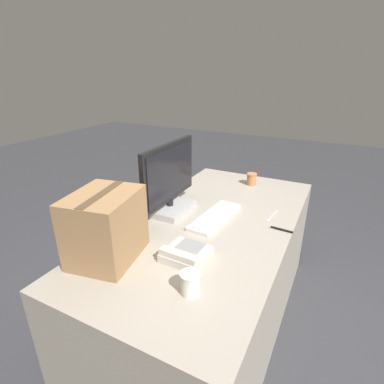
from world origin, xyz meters
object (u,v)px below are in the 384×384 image
keyboard (215,217)px  spoon (270,217)px  paper_cup_right (251,179)px  desk_phone (186,254)px  monitor (169,184)px  pen_marker (282,230)px  cardboard_box (106,227)px  paper_cup_left (190,283)px

keyboard → spoon: size_ratio=2.60×
paper_cup_right → spoon: size_ratio=0.52×
desk_phone → monitor: bearing=41.2°
monitor → pen_marker: bearing=-84.3°
keyboard → cardboard_box: (-0.59, 0.30, 0.15)m
keyboard → pen_marker: keyboard is taller
paper_cup_left → pen_marker: size_ratio=0.77×
monitor → desk_phone: size_ratio=2.64×
keyboard → spoon: (0.16, -0.29, -0.01)m
desk_phone → paper_cup_right: size_ratio=2.29×
paper_cup_right → spoon: bearing=-151.6°
paper_cup_left → keyboard: bearing=14.3°
monitor → paper_cup_right: monitor is taller
desk_phone → paper_cup_right: paper_cup_right is taller
keyboard → desk_phone: size_ratio=2.18×
desk_phone → paper_cup_left: size_ratio=2.17×
paper_cup_left → paper_cup_right: 1.29m
monitor → cardboard_box: monitor is taller
monitor → paper_cup_left: size_ratio=5.75×
keyboard → pen_marker: (0.04, -0.38, -0.01)m
desk_phone → spoon: 0.65m
monitor → cardboard_box: (-0.56, 0.01, -0.02)m
monitor → spoon: bearing=-72.0°
paper_cup_right → cardboard_box: (-1.24, 0.33, 0.12)m
desk_phone → spoon: (0.60, -0.25, -0.02)m
spoon → paper_cup_left: bearing=-1.4°
spoon → pen_marker: bearing=45.5°
paper_cup_left → spoon: (0.79, -0.13, -0.05)m
cardboard_box → paper_cup_right: bearing=-14.8°
spoon → pen_marker: pen_marker is taller
desk_phone → pen_marker: (0.48, -0.35, -0.02)m
paper_cup_left → paper_cup_right: paper_cup_left is taller
monitor → paper_cup_left: monitor is taller
desk_phone → cardboard_box: 0.39m
paper_cup_right → cardboard_box: cardboard_box is taller
desk_phone → keyboard: bearing=6.9°
keyboard → paper_cup_right: (0.65, -0.03, 0.03)m
paper_cup_right → pen_marker: 0.71m
pen_marker → keyboard: bearing=-170.5°
desk_phone → spoon: desk_phone is taller
keyboard → paper_cup_left: bearing=-161.1°
keyboard → paper_cup_left: (-0.63, -0.16, 0.03)m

